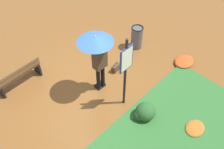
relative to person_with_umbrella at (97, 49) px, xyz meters
The scene contains 9 objects.
ground_plane 1.57m from the person_with_umbrella, 74.93° to the right, with size 18.00×18.00×0.00m, color brown.
person_with_umbrella is the anchor object (origin of this frame).
info_sign_post 0.91m from the person_with_umbrella, 97.32° to the left, with size 0.44×0.07×2.30m.
handbag 1.70m from the person_with_umbrella, 169.41° to the right, with size 0.32×0.18×0.37m.
park_bench 2.67m from the person_with_umbrella, 50.47° to the right, with size 1.40×0.40×0.75m.
trash_bin 2.61m from the person_with_umbrella, 168.27° to the right, with size 0.42×0.42×0.83m.
shrub_cluster 2.10m from the person_with_umbrella, 93.77° to the left, with size 0.60×0.54×0.49m.
leaf_pile_near_person 3.30m from the person_with_umbrella, 104.38° to the left, with size 0.59×0.47×0.13m.
leaf_pile_by_bench 3.35m from the person_with_umbrella, 155.67° to the left, with size 0.73×0.58×0.16m.
Camera 1 is at (3.35, 4.06, 5.85)m, focal length 40.80 mm.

